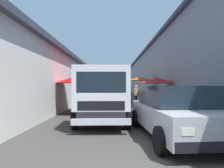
# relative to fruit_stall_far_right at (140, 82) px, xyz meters

# --- Properties ---
(ground) EXTENTS (90.00, 90.00, 0.00)m
(ground) POSITION_rel_fruit_stall_far_right_xyz_m (-0.92, 1.98, -1.85)
(ground) COLOR #3D3A38
(building_left_whitewash) EXTENTS (49.80, 7.50, 3.54)m
(building_left_whitewash) POSITION_rel_fruit_stall_far_right_xyz_m (1.33, 8.78, -0.07)
(building_left_whitewash) COLOR silver
(building_left_whitewash) RESTS_ON ground
(building_right_concrete) EXTENTS (49.80, 7.50, 5.77)m
(building_right_concrete) POSITION_rel_fruit_stall_far_right_xyz_m (1.33, -4.82, 1.05)
(building_right_concrete) COLOR gray
(building_right_concrete) RESTS_ON ground
(fruit_stall_far_right) EXTENTS (2.71, 2.71, 2.37)m
(fruit_stall_far_right) POSITION_rel_fruit_stall_far_right_xyz_m (0.00, 0.00, 0.00)
(fruit_stall_far_right) COLOR #9E9EA3
(fruit_stall_far_right) RESTS_ON ground
(fruit_stall_near_right) EXTENTS (2.60, 2.60, 2.11)m
(fruit_stall_near_right) POSITION_rel_fruit_stall_far_right_xyz_m (-7.39, 4.22, -0.20)
(fruit_stall_near_right) COLOR #9E9EA3
(fruit_stall_near_right) RESTS_ON ground
(fruit_stall_far_left) EXTENTS (2.38, 2.38, 2.12)m
(fruit_stall_far_left) POSITION_rel_fruit_stall_far_right_xyz_m (-4.86, -0.35, -0.19)
(fruit_stall_far_left) COLOR #9E9EA3
(fruit_stall_far_left) RESTS_ON ground
(hatchback_car) EXTENTS (4.03, 2.17, 1.45)m
(hatchback_car) POSITION_rel_fruit_stall_far_right_xyz_m (-11.76, 0.71, -1.11)
(hatchback_car) COLOR #ADAFB5
(hatchback_car) RESTS_ON ground
(delivery_truck) EXTENTS (4.99, 2.12, 2.08)m
(delivery_truck) POSITION_rel_fruit_stall_far_right_xyz_m (-10.19, 2.88, -0.81)
(delivery_truck) COLOR black
(delivery_truck) RESTS_ON ground
(vendor_by_crates) EXTENTS (0.58, 0.35, 1.52)m
(vendor_by_crates) POSITION_rel_fruit_stall_far_right_xyz_m (-3.36, 0.79, -0.98)
(vendor_by_crates) COLOR #232328
(vendor_by_crates) RESTS_ON ground
(vendor_in_shade) EXTENTS (0.26, 0.63, 1.56)m
(vendor_in_shade) POSITION_rel_fruit_stall_far_right_xyz_m (-2.54, 2.70, -0.95)
(vendor_in_shade) COLOR #665B4C
(vendor_in_shade) RESTS_ON ground
(plastic_stool) EXTENTS (0.30, 0.30, 0.43)m
(plastic_stool) POSITION_rel_fruit_stall_far_right_xyz_m (-7.59, 0.09, -1.52)
(plastic_stool) COLOR #1E8C3F
(plastic_stool) RESTS_ON ground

